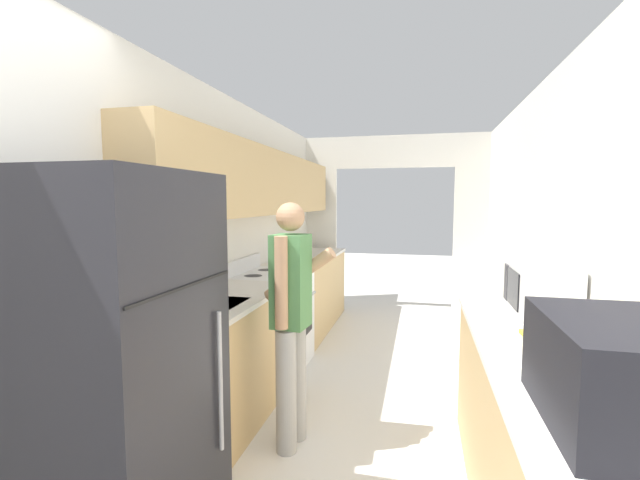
{
  "coord_description": "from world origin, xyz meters",
  "views": [
    {
      "loc": [
        0.39,
        -0.84,
        1.58
      ],
      "look_at": [
        -0.53,
        3.03,
        1.22
      ],
      "focal_mm": 24.0,
      "sensor_mm": 36.0,
      "label": 1
    }
  ],
  "objects_px": {
    "microwave": "(541,288)",
    "book_stack": "(558,341)",
    "suitcase": "(621,374)",
    "person": "(291,318)",
    "refrigerator": "(114,367)",
    "range_oven": "(273,320)"
  },
  "relations": [
    {
      "from": "refrigerator",
      "to": "microwave",
      "type": "distance_m",
      "value": 2.34
    },
    {
      "from": "range_oven",
      "to": "suitcase",
      "type": "height_order",
      "value": "suitcase"
    },
    {
      "from": "suitcase",
      "to": "microwave",
      "type": "xyz_separation_m",
      "value": [
        0.12,
        1.35,
        -0.01
      ]
    },
    {
      "from": "person",
      "to": "suitcase",
      "type": "height_order",
      "value": "person"
    },
    {
      "from": "person",
      "to": "book_stack",
      "type": "bearing_deg",
      "value": -102.02
    },
    {
      "from": "microwave",
      "to": "book_stack",
      "type": "distance_m",
      "value": 0.67
    },
    {
      "from": "refrigerator",
      "to": "book_stack",
      "type": "bearing_deg",
      "value": 15.43
    },
    {
      "from": "person",
      "to": "refrigerator",
      "type": "bearing_deg",
      "value": 158.36
    },
    {
      "from": "refrigerator",
      "to": "microwave",
      "type": "relative_size",
      "value": 3.48
    },
    {
      "from": "microwave",
      "to": "person",
      "type": "bearing_deg",
      "value": -172.3
    },
    {
      "from": "microwave",
      "to": "book_stack",
      "type": "height_order",
      "value": "microwave"
    },
    {
      "from": "person",
      "to": "range_oven",
      "type": "bearing_deg",
      "value": 30.48
    },
    {
      "from": "microwave",
      "to": "refrigerator",
      "type": "bearing_deg",
      "value": -149.42
    },
    {
      "from": "refrigerator",
      "to": "microwave",
      "type": "bearing_deg",
      "value": 30.58
    },
    {
      "from": "range_oven",
      "to": "person",
      "type": "xyz_separation_m",
      "value": [
        0.56,
        -1.22,
        0.38
      ]
    },
    {
      "from": "suitcase",
      "to": "microwave",
      "type": "relative_size",
      "value": 1.25
    },
    {
      "from": "suitcase",
      "to": "microwave",
      "type": "height_order",
      "value": "suitcase"
    },
    {
      "from": "refrigerator",
      "to": "microwave",
      "type": "height_order",
      "value": "refrigerator"
    },
    {
      "from": "range_oven",
      "to": "suitcase",
      "type": "distance_m",
      "value": 3.12
    },
    {
      "from": "refrigerator",
      "to": "person",
      "type": "bearing_deg",
      "value": 62.63
    },
    {
      "from": "range_oven",
      "to": "book_stack",
      "type": "height_order",
      "value": "range_oven"
    },
    {
      "from": "refrigerator",
      "to": "range_oven",
      "type": "xyz_separation_m",
      "value": [
        -0.05,
        2.2,
        -0.4
      ]
    }
  ]
}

